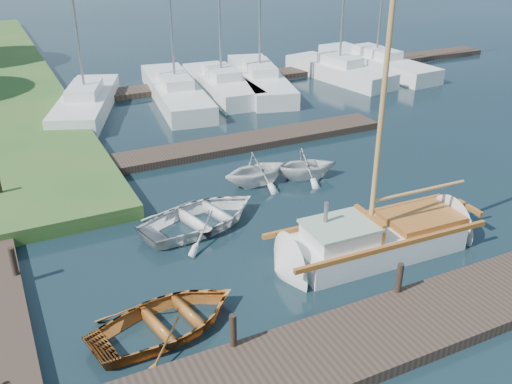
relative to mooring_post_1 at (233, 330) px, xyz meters
name	(u,v)px	position (x,y,z in m)	size (l,w,h in m)	color
ground	(256,226)	(3.00, 5.00, -0.70)	(160.00, 160.00, 0.00)	black
near_dock	(372,337)	(3.00, -1.00, -0.55)	(18.00, 2.20, 0.30)	#32251D
far_dock	(231,144)	(5.00, 11.50, -0.55)	(14.00, 1.60, 0.30)	#32251D
pontoon	(288,73)	(13.00, 21.00, -0.55)	(30.00, 1.60, 0.30)	#32251D
mooring_post_1	(233,330)	(0.00, 0.00, 0.00)	(0.16, 0.16, 0.80)	black
mooring_post_2	(399,278)	(4.50, 0.00, 0.00)	(0.16, 0.16, 0.80)	black
mooring_post_4	(13,261)	(-4.00, 5.00, 0.00)	(0.16, 0.16, 0.80)	black
sailboat	(379,240)	(5.56, 2.15, -0.36)	(7.21, 2.20, 9.83)	white
dinghy	(167,317)	(-1.03, 1.46, -0.32)	(2.63, 3.69, 0.76)	brown
tender_a	(202,214)	(1.49, 5.77, -0.29)	(2.86, 4.01, 0.83)	white
tender_b	(257,167)	(4.41, 7.81, -0.03)	(2.19, 2.54, 1.34)	white
tender_d	(305,162)	(6.23, 7.49, -0.07)	(2.06, 2.39, 1.26)	white
marina_boat_0	(86,101)	(0.57, 19.01, -0.14)	(4.87, 8.13, 9.86)	white
marina_boat_1	(175,90)	(5.17, 19.03, -0.14)	(3.41, 9.50, 9.74)	white
marina_boat_2	(221,83)	(7.86, 19.22, -0.12)	(2.65, 7.62, 11.67)	white
marina_boat_3	(260,77)	(10.23, 19.32, -0.12)	(4.47, 9.48, 13.20)	white
marina_boat_4	(339,70)	(15.27, 18.88, -0.12)	(3.39, 7.69, 11.66)	white
marina_boat_5	(376,61)	(18.55, 19.69, -0.13)	(2.84, 9.36, 11.72)	white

